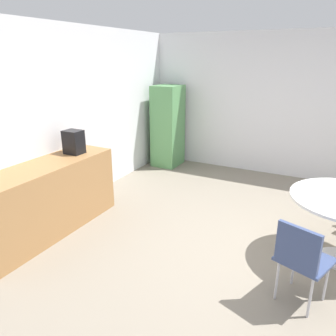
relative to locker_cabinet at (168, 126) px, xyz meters
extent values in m
plane|color=gray|center=(-2.55, -2.55, -0.81)|extent=(6.00, 6.00, 0.00)
cube|color=silver|center=(-2.55, 0.45, 0.49)|extent=(6.00, 0.10, 2.60)
cube|color=silver|center=(0.45, -2.55, 0.49)|extent=(0.10, 6.00, 2.60)
cube|color=#9E7042|center=(-3.20, 0.10, -0.36)|extent=(2.05, 0.60, 0.90)
cube|color=#599959|center=(0.00, 0.00, 0.00)|extent=(0.60, 0.50, 1.62)
cylinder|color=silver|center=(-2.85, -2.86, -0.60)|extent=(0.02, 0.02, 0.42)
cylinder|color=silver|center=(-2.96, -3.15, -0.60)|extent=(0.02, 0.02, 0.42)
cylinder|color=silver|center=(-3.14, -2.75, -0.60)|extent=(0.02, 0.02, 0.42)
cylinder|color=silver|center=(-3.25, -3.04, -0.60)|extent=(0.02, 0.02, 0.42)
cube|color=#384772|center=(-3.05, -2.95, -0.37)|extent=(0.54, 0.54, 0.03)
cube|color=#384772|center=(-3.23, -2.88, -0.17)|extent=(0.17, 0.37, 0.38)
cylinder|color=white|center=(-2.47, 0.11, 0.14)|extent=(0.08, 0.08, 0.09)
torus|color=white|center=(-2.41, 0.11, 0.14)|extent=(0.06, 0.01, 0.06)
cube|color=black|center=(-2.60, 0.10, 0.25)|extent=(0.20, 0.24, 0.32)
camera|label=1|loc=(-5.83, -3.00, 1.35)|focal=34.92mm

